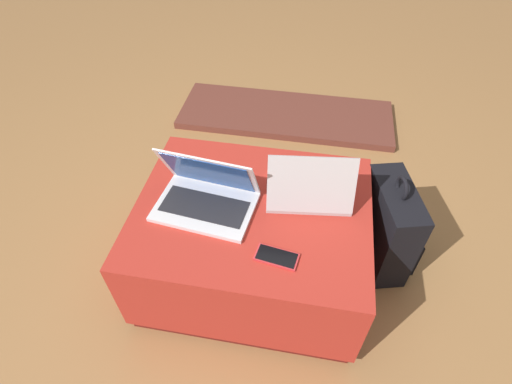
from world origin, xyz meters
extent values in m
plane|color=#9E7042|center=(0.00, 0.00, 0.00)|extent=(14.00, 14.00, 0.00)
cube|color=maroon|center=(0.00, 0.00, 0.03)|extent=(0.88, 0.71, 0.05)
cube|color=#B22D23|center=(0.00, 0.00, 0.24)|extent=(0.92, 0.74, 0.38)
cube|color=silver|center=(-0.18, -0.03, 0.44)|extent=(0.40, 0.29, 0.02)
cube|color=#232328|center=(-0.18, -0.04, 0.45)|extent=(0.34, 0.17, 0.00)
cube|color=silver|center=(-0.17, 0.04, 0.56)|extent=(0.38, 0.16, 0.23)
cube|color=#1E4799|center=(-0.17, 0.03, 0.56)|extent=(0.34, 0.14, 0.20)
cube|color=silver|center=(0.20, 0.11, 0.44)|extent=(0.35, 0.26, 0.02)
cube|color=#9E9EA3|center=(0.20, 0.12, 0.45)|extent=(0.30, 0.16, 0.00)
cube|color=silver|center=(0.21, 0.04, 0.56)|extent=(0.33, 0.12, 0.22)
cube|color=#1E4799|center=(0.21, 0.04, 0.56)|extent=(0.29, 0.10, 0.19)
cube|color=red|center=(0.12, -0.21, 0.44)|extent=(0.16, 0.09, 0.01)
cube|color=black|center=(0.12, -0.21, 0.44)|extent=(0.15, 0.08, 0.00)
cube|color=black|center=(0.57, 0.18, 0.22)|extent=(0.23, 0.38, 0.44)
cube|color=black|center=(0.66, 0.21, 0.13)|extent=(0.12, 0.29, 0.20)
torus|color=black|center=(0.57, 0.18, 0.46)|extent=(0.04, 0.10, 0.10)
cube|color=brown|center=(0.00, 1.23, 0.02)|extent=(1.40, 0.50, 0.04)
camera|label=1|loc=(0.19, -1.01, 1.59)|focal=28.00mm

